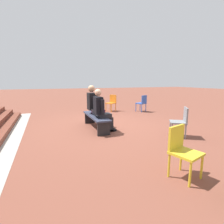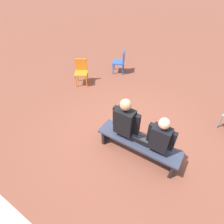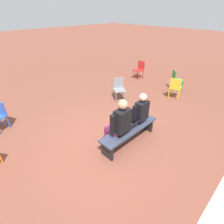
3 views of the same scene
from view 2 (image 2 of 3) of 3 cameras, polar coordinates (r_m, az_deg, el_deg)
The scene contains 7 objects.
ground_plane at distance 4.34m, azimuth 6.05°, elevation -8.78°, with size 60.00×60.00×0.00m, color brown.
bench at distance 3.81m, azimuth 8.56°, elevation -10.21°, with size 1.80×0.44×0.45m.
person_student at distance 3.53m, azimuth 15.71°, elevation -8.49°, with size 0.53×0.66×1.32m.
person_adult at distance 3.66m, azimuth 4.87°, elevation -3.49°, with size 0.58×0.74×1.41m.
laptop at distance 3.68m, azimuth 9.71°, elevation -9.35°, with size 0.32×0.29×0.21m.
plastic_chair_mid_courtyard at distance 6.17m, azimuth -9.99°, elevation 13.26°, with size 0.58×0.58×0.84m.
plastic_chair_far_right at distance 6.78m, azimuth 2.83°, elevation 16.45°, with size 0.55×0.55×0.84m.
Camera 2 is at (-1.10, 2.59, 3.31)m, focal length 28.00 mm.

